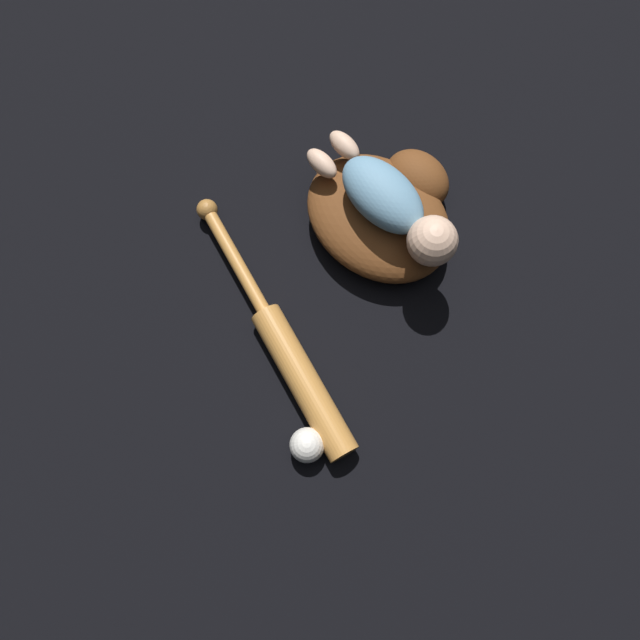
% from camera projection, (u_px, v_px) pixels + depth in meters
% --- Properties ---
extents(ground_plane, '(6.00, 6.00, 0.00)m').
position_uv_depth(ground_plane, '(360.00, 242.00, 1.36)').
color(ground_plane, black).
extents(baseball_glove, '(0.41, 0.38, 0.11)m').
position_uv_depth(baseball_glove, '(385.00, 211.00, 1.33)').
color(baseball_glove, brown).
rests_on(baseball_glove, ground).
extents(baby_figure, '(0.36, 0.23, 0.10)m').
position_uv_depth(baby_figure, '(393.00, 205.00, 1.22)').
color(baby_figure, '#6693B2').
rests_on(baby_figure, baseball_glove).
extents(baseball_bat, '(0.52, 0.42, 0.06)m').
position_uv_depth(baseball_bat, '(288.00, 354.00, 1.26)').
color(baseball_bat, '#C6843D').
rests_on(baseball_bat, ground).
extents(baseball, '(0.07, 0.07, 0.07)m').
position_uv_depth(baseball, '(307.00, 445.00, 1.20)').
color(baseball, white).
rests_on(baseball, ground).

